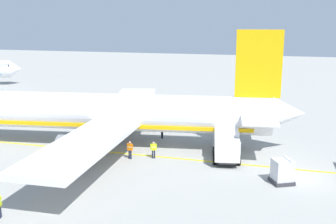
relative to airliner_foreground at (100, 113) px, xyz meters
name	(u,v)px	position (x,y,z in m)	size (l,w,h in m)	color
airliner_foreground	(100,113)	(0.00, 0.00, 0.00)	(34.52, 41.66, 11.90)	white
service_truck_fuel	(226,143)	(-1.20, -13.34, -1.85)	(5.73, 3.13, 2.79)	white
cargo_container_near	(282,171)	(-5.79, -18.46, -2.41)	(2.18, 2.18, 2.07)	#333338
crew_marshaller	(162,129)	(3.72, -5.62, -2.37)	(0.46, 0.51, 1.73)	#191E33
crew_loader_right	(154,149)	(-2.86, -6.73, -2.44)	(0.39, 0.59, 1.62)	#191E33
crew_supervisor	(130,149)	(-3.62, -4.65, -2.38)	(0.28, 0.63, 1.71)	#191E33
apron_guide_line	(133,154)	(-2.32, -4.44, -3.39)	(0.30, 60.00, 0.01)	yellow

